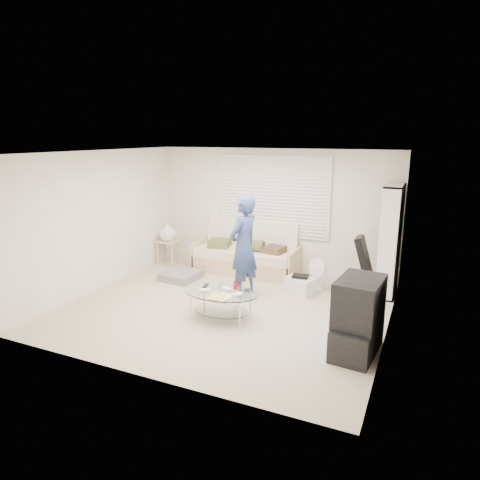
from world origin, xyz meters
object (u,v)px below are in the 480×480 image
at_px(futon_sofa, 247,256).
at_px(coffee_table, 221,297).
at_px(tv_unit, 358,317).
at_px(bookshelf, 390,241).

distance_m(futon_sofa, coffee_table, 2.35).
height_order(futon_sofa, tv_unit, futon_sofa).
distance_m(futon_sofa, bookshelf, 2.83).
relative_size(tv_unit, coffee_table, 0.84).
xyz_separation_m(futon_sofa, tv_unit, (2.64, -2.51, 0.15)).
relative_size(futon_sofa, tv_unit, 2.12).
height_order(bookshelf, coffee_table, bookshelf).
distance_m(bookshelf, tv_unit, 2.45).
height_order(futon_sofa, coffee_table, futon_sofa).
bearing_deg(coffee_table, futon_sofa, 103.75).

